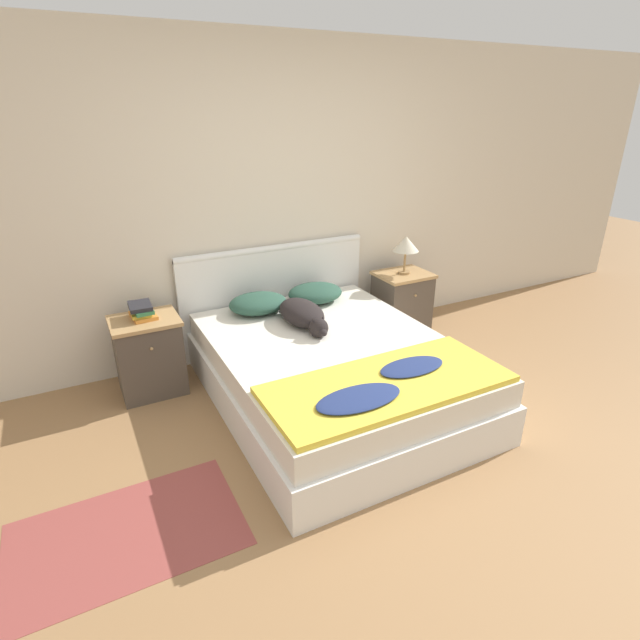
{
  "coord_description": "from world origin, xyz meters",
  "views": [
    {
      "loc": [
        -1.63,
        -1.78,
        2.02
      ],
      "look_at": [
        -0.08,
        1.2,
        0.57
      ],
      "focal_mm": 28.0,
      "sensor_mm": 36.0,
      "label": 1
    }
  ],
  "objects_px": {
    "nightstand_right": "(401,303)",
    "pillow_right": "(315,293)",
    "bed": "(333,373)",
    "pillow_left": "(258,303)",
    "dog": "(303,314)",
    "table_lamp": "(406,245)",
    "book_stack": "(142,311)",
    "nightstand_left": "(149,355)"
  },
  "relations": [
    {
      "from": "nightstand_right",
      "to": "pillow_right",
      "type": "relative_size",
      "value": 1.26
    },
    {
      "from": "bed",
      "to": "pillow_left",
      "type": "bearing_deg",
      "value": 108.15
    },
    {
      "from": "dog",
      "to": "table_lamp",
      "type": "bearing_deg",
      "value": 16.06
    },
    {
      "from": "nightstand_right",
      "to": "book_stack",
      "type": "distance_m",
      "value": 2.34
    },
    {
      "from": "bed",
      "to": "table_lamp",
      "type": "xyz_separation_m",
      "value": [
        1.16,
        0.75,
        0.64
      ]
    },
    {
      "from": "nightstand_left",
      "to": "pillow_right",
      "type": "relative_size",
      "value": 1.26
    },
    {
      "from": "bed",
      "to": "nightstand_left",
      "type": "xyz_separation_m",
      "value": [
        -1.16,
        0.76,
        0.07
      ]
    },
    {
      "from": "pillow_left",
      "to": "pillow_right",
      "type": "distance_m",
      "value": 0.52
    },
    {
      "from": "nightstand_right",
      "to": "table_lamp",
      "type": "relative_size",
      "value": 1.72
    },
    {
      "from": "book_stack",
      "to": "table_lamp",
      "type": "height_order",
      "value": "table_lamp"
    },
    {
      "from": "pillow_left",
      "to": "table_lamp",
      "type": "bearing_deg",
      "value": -1.79
    },
    {
      "from": "book_stack",
      "to": "table_lamp",
      "type": "bearing_deg",
      "value": -0.81
    },
    {
      "from": "pillow_left",
      "to": "book_stack",
      "type": "bearing_deg",
      "value": -179.27
    },
    {
      "from": "pillow_left",
      "to": "pillow_right",
      "type": "xyz_separation_m",
      "value": [
        0.52,
        0.0,
        0.0
      ]
    },
    {
      "from": "bed",
      "to": "nightstand_right",
      "type": "distance_m",
      "value": 1.38
    },
    {
      "from": "dog",
      "to": "table_lamp",
      "type": "distance_m",
      "value": 1.29
    },
    {
      "from": "bed",
      "to": "nightstand_right",
      "type": "height_order",
      "value": "nightstand_right"
    },
    {
      "from": "dog",
      "to": "table_lamp",
      "type": "relative_size",
      "value": 2.07
    },
    {
      "from": "bed",
      "to": "pillow_left",
      "type": "xyz_separation_m",
      "value": [
        -0.26,
        0.8,
        0.31
      ]
    },
    {
      "from": "nightstand_right",
      "to": "dog",
      "type": "bearing_deg",
      "value": -163.72
    },
    {
      "from": "nightstand_left",
      "to": "book_stack",
      "type": "xyz_separation_m",
      "value": [
        -0.0,
        0.03,
        0.35
      ]
    },
    {
      "from": "table_lamp",
      "to": "bed",
      "type": "bearing_deg",
      "value": -146.93
    },
    {
      "from": "nightstand_left",
      "to": "dog",
      "type": "xyz_separation_m",
      "value": [
        1.12,
        -0.35,
        0.25
      ]
    },
    {
      "from": "nightstand_right",
      "to": "pillow_left",
      "type": "distance_m",
      "value": 1.44
    },
    {
      "from": "nightstand_right",
      "to": "bed",
      "type": "bearing_deg",
      "value": -146.76
    },
    {
      "from": "nightstand_right",
      "to": "table_lamp",
      "type": "bearing_deg",
      "value": -90.0
    },
    {
      "from": "dog",
      "to": "bed",
      "type": "bearing_deg",
      "value": -84.3
    },
    {
      "from": "nightstand_right",
      "to": "pillow_right",
      "type": "distance_m",
      "value": 0.93
    },
    {
      "from": "book_stack",
      "to": "table_lamp",
      "type": "distance_m",
      "value": 2.32
    },
    {
      "from": "pillow_left",
      "to": "bed",
      "type": "bearing_deg",
      "value": -71.85
    },
    {
      "from": "nightstand_right",
      "to": "book_stack",
      "type": "xyz_separation_m",
      "value": [
        -2.31,
        0.03,
        0.35
      ]
    },
    {
      "from": "nightstand_right",
      "to": "dog",
      "type": "xyz_separation_m",
      "value": [
        -1.2,
        -0.35,
        0.25
      ]
    },
    {
      "from": "nightstand_left",
      "to": "pillow_right",
      "type": "distance_m",
      "value": 1.44
    },
    {
      "from": "nightstand_left",
      "to": "pillow_left",
      "type": "height_order",
      "value": "pillow_left"
    },
    {
      "from": "pillow_right",
      "to": "pillow_left",
      "type": "bearing_deg",
      "value": 180.0
    },
    {
      "from": "nightstand_right",
      "to": "nightstand_left",
      "type": "bearing_deg",
      "value": 180.0
    },
    {
      "from": "nightstand_left",
      "to": "dog",
      "type": "bearing_deg",
      "value": -17.4
    },
    {
      "from": "nightstand_right",
      "to": "pillow_right",
      "type": "xyz_separation_m",
      "value": [
        -0.9,
        0.04,
        0.24
      ]
    },
    {
      "from": "nightstand_left",
      "to": "pillow_left",
      "type": "bearing_deg",
      "value": 2.52
    },
    {
      "from": "pillow_left",
      "to": "table_lamp",
      "type": "relative_size",
      "value": 1.37
    },
    {
      "from": "nightstand_left",
      "to": "dog",
      "type": "distance_m",
      "value": 1.2
    },
    {
      "from": "bed",
      "to": "book_stack",
      "type": "bearing_deg",
      "value": 145.85
    }
  ]
}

